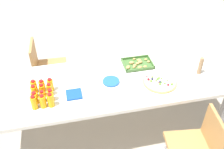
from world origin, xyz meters
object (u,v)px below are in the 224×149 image
Objects in this scene: juice_bottle_0 at (34,103)px; juice_bottle_9 at (34,87)px; chair_far_left at (45,66)px; napkin_stack at (74,94)px; juice_bottle_7 at (42,91)px; juice_bottle_3 at (35,98)px; party_table at (109,86)px; chair_near_right at (198,144)px; juice_bottle_2 at (51,100)px; fruit_pizza at (160,82)px; cardboard_tube at (200,66)px; juice_bottle_6 at (34,92)px; juice_bottle_1 at (43,101)px; juice_bottle_11 at (51,85)px; snack_tray at (137,64)px; juice_bottle_4 at (43,97)px; juice_bottle_5 at (51,95)px; juice_bottle_8 at (50,90)px; plate_stack at (111,81)px; juice_bottle_10 at (42,86)px.

juice_bottle_0 reaches higher than juice_bottle_9.
napkin_stack is at bearing 20.71° from chair_far_left.
juice_bottle_3 is at bearing -129.18° from juice_bottle_7.
chair_near_right is (0.67, -0.77, -0.19)m from party_table.
fruit_pizza is at bearing 4.94° from juice_bottle_2.
napkin_stack is 1.36m from cardboard_tube.
chair_near_right is 5.77× the size of juice_bottle_6.
juice_bottle_11 reaches higher than juice_bottle_1.
cardboard_tube reaches higher than snack_tray.
chair_far_left is 0.99m from napkin_stack.
juice_bottle_2 reaches higher than fruit_pizza.
chair_far_left is 1.06m from juice_bottle_0.
party_table is 17.77× the size of juice_bottle_11.
juice_bottle_4 reaches higher than fruit_pizza.
juice_bottle_7 is at bearing -179.97° from cardboard_tube.
cardboard_tube is (1.57, 0.08, 0.04)m from juice_bottle_5.
juice_bottle_9 is (-0.01, 0.16, 0.01)m from juice_bottle_3.
juice_bottle_8 is at bearing -99.79° from juice_bottle_11.
plate_stack is at bearing 16.00° from napkin_stack.
party_table is at bearing 146.58° from plate_stack.
juice_bottle_4 is 0.07m from juice_bottle_5.
plate_stack is (-0.49, 0.12, -0.00)m from fruit_pizza.
juice_bottle_6 is at bearing -179.60° from juice_bottle_8.
juice_bottle_8 is at bearing 95.11° from juice_bottle_5.
chair_far_left is at bearing 90.75° from juice_bottle_7.
juice_bottle_1 is at bearing -175.43° from fruit_pizza.
party_table is at bearing 6.40° from juice_bottle_7.
juice_bottle_6 is at bearing 152.11° from juice_bottle_5.
party_table is 0.60m from juice_bottle_11.
snack_tray reaches higher than napkin_stack.
juice_bottle_6 is at bearing -165.32° from snack_tray.
juice_bottle_2 is at bearing -45.75° from juice_bottle_6.
juice_bottle_8 is at bearing -179.93° from cardboard_tube.
juice_bottle_1 is 0.96× the size of napkin_stack.
cardboard_tube is at bearing -4.29° from party_table.
juice_bottle_8 is (0.07, 0.08, 0.00)m from juice_bottle_4.
juice_bottle_0 is at bearing -89.33° from juice_bottle_6.
chair_near_right reaches higher than napkin_stack.
juice_bottle_1 is 0.31m from napkin_stack.
juice_bottle_9 is at bearing 109.40° from juice_bottle_1.
chair_near_right reaches higher than snack_tray.
juice_bottle_1 is 0.99× the size of juice_bottle_11.
snack_tray is 1.67× the size of cardboard_tube.
juice_bottle_5 reaches higher than juice_bottle_3.
plate_stack is at bearing 166.28° from fruit_pizza.
party_table is 19.52× the size of juice_bottle_10.
juice_bottle_8 is 0.62m from plate_stack.
fruit_pizza is (0.51, -0.13, 0.07)m from party_table.
juice_bottle_11 reaches higher than juice_bottle_5.
juice_bottle_9 is 1.14m from snack_tray.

